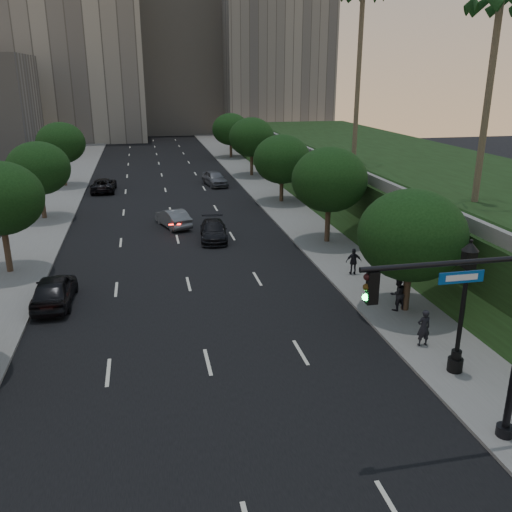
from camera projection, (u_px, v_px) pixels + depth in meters
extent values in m
plane|color=black|center=(226.00, 438.00, 17.78)|extent=(160.00, 160.00, 0.00)
cube|color=black|center=(172.00, 216.00, 45.61)|extent=(16.00, 140.00, 0.02)
cube|color=slate|center=(289.00, 209.00, 47.58)|extent=(4.50, 140.00, 0.15)
cube|color=slate|center=(43.00, 222.00, 43.61)|extent=(4.50, 140.00, 0.15)
cube|color=black|center=(425.00, 187.00, 47.39)|extent=(18.00, 90.00, 4.00)
cube|color=slate|center=(334.00, 163.00, 44.99)|extent=(0.35, 90.00, 0.70)
cube|color=gray|center=(66.00, 46.00, 95.34)|extent=(26.00, 20.00, 32.00)
cube|color=#99968D|center=(177.00, 66.00, 109.45)|extent=(22.00, 18.00, 26.00)
cube|color=gray|center=(271.00, 38.00, 105.78)|extent=(20.00, 22.00, 36.00)
cylinder|color=#38281C|center=(407.00, 285.00, 26.74)|extent=(0.36, 0.36, 2.86)
ellipsoid|color=black|center=(412.00, 235.00, 25.92)|extent=(5.20, 5.20, 4.42)
cylinder|color=#38281C|center=(328.00, 221.00, 37.82)|extent=(0.36, 0.36, 3.21)
ellipsoid|color=black|center=(329.00, 180.00, 36.89)|extent=(5.20, 5.20, 4.42)
cylinder|color=#38281C|center=(281.00, 187.00, 49.94)|extent=(0.36, 0.36, 2.86)
ellipsoid|color=black|center=(282.00, 159.00, 49.11)|extent=(5.20, 5.20, 4.42)
cylinder|color=#38281C|center=(252.00, 163.00, 62.88)|extent=(0.36, 0.36, 3.21)
ellipsoid|color=black|center=(252.00, 137.00, 61.95)|extent=(5.20, 5.20, 4.42)
cylinder|color=#38281C|center=(231.00, 148.00, 76.85)|extent=(0.36, 0.36, 2.86)
ellipsoid|color=black|center=(231.00, 129.00, 76.02)|extent=(5.20, 5.20, 4.42)
cylinder|color=#38281C|center=(7.00, 247.00, 31.97)|extent=(0.36, 0.36, 3.26)
cylinder|color=#38281C|center=(43.00, 202.00, 44.07)|extent=(0.36, 0.36, 2.99)
ellipsoid|color=black|center=(38.00, 168.00, 43.21)|extent=(5.00, 5.00, 4.25)
cylinder|color=#38281C|center=(64.00, 171.00, 57.02)|extent=(0.36, 0.36, 3.26)
ellipsoid|color=black|center=(61.00, 143.00, 56.08)|extent=(5.00, 5.00, 4.25)
cylinder|color=#4C4233|center=(488.00, 99.00, 30.98)|extent=(0.40, 0.40, 12.00)
cylinder|color=#4C4233|center=(358.00, 75.00, 45.14)|extent=(0.40, 0.40, 14.50)
cylinder|color=black|center=(504.00, 433.00, 17.64)|extent=(0.56, 0.56, 0.50)
cylinder|color=black|center=(450.00, 263.00, 15.19)|extent=(5.40, 0.16, 0.16)
cube|color=black|center=(372.00, 288.00, 14.92)|extent=(0.32, 0.22, 0.95)
sphere|color=black|center=(367.00, 277.00, 14.78)|extent=(0.20, 0.20, 0.20)
sphere|color=#3F2B0A|center=(366.00, 287.00, 14.87)|extent=(0.20, 0.20, 0.20)
sphere|color=#19F24C|center=(366.00, 297.00, 14.97)|extent=(0.20, 0.20, 0.20)
cube|color=#0C499C|center=(461.00, 277.00, 15.41)|extent=(1.40, 0.05, 0.35)
cylinder|color=black|center=(455.00, 366.00, 21.46)|extent=(0.60, 0.60, 0.70)
cylinder|color=black|center=(456.00, 355.00, 21.30)|extent=(0.40, 0.40, 0.40)
cylinder|color=black|center=(462.00, 310.00, 20.68)|extent=(0.18, 0.18, 3.60)
cube|color=black|center=(469.00, 259.00, 20.02)|extent=(0.42, 0.42, 0.70)
cone|color=black|center=(471.00, 246.00, 19.86)|extent=(0.64, 0.64, 0.35)
sphere|color=black|center=(471.00, 241.00, 19.80)|extent=(0.14, 0.14, 0.14)
imported|color=black|center=(54.00, 290.00, 27.84)|extent=(2.01, 4.77, 1.61)
imported|color=#5B5E62|center=(173.00, 218.00, 42.18)|extent=(2.79, 4.58, 1.42)
imported|color=black|center=(104.00, 185.00, 54.94)|extent=(2.44, 5.03, 1.38)
imported|color=black|center=(214.00, 231.00, 38.89)|extent=(2.31, 4.78, 1.34)
imported|color=#5B5D63|center=(215.00, 178.00, 57.86)|extent=(2.69, 4.95, 1.60)
imported|color=black|center=(424.00, 328.00, 23.30)|extent=(0.60, 0.40, 1.66)
imported|color=black|center=(397.00, 294.00, 26.82)|extent=(0.97, 0.83, 1.72)
imported|color=black|center=(354.00, 261.00, 31.69)|extent=(0.96, 0.50, 1.57)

